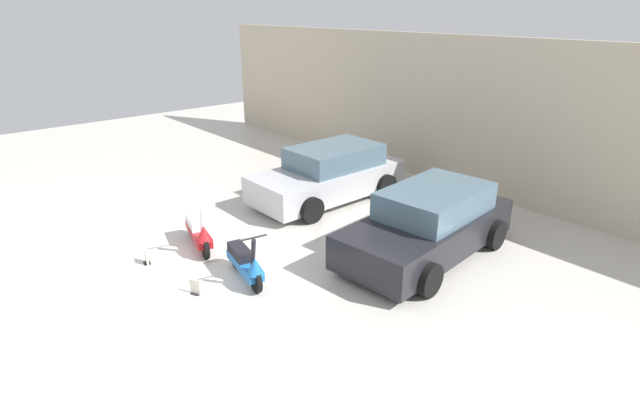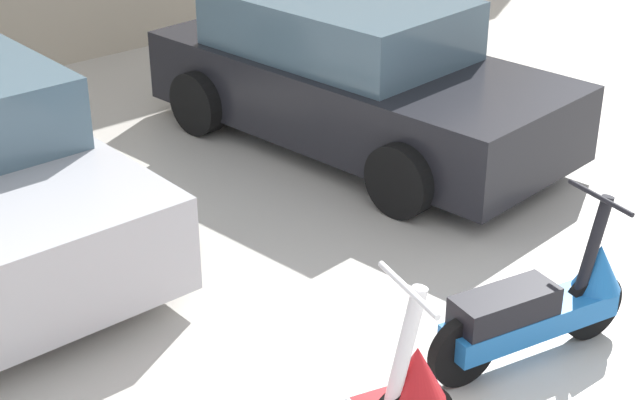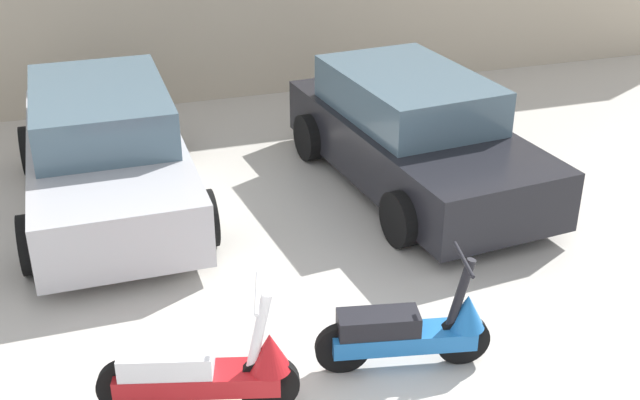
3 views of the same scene
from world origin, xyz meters
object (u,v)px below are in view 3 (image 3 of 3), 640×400
scooter_front_right (411,330)px  car_rear_center (413,134)px  scooter_front_left (207,370)px  car_rear_left (106,152)px

scooter_front_right → car_rear_center: 3.45m
scooter_front_left → car_rear_center: (3.02, 3.16, 0.25)m
scooter_front_left → car_rear_center: bearing=61.8°
scooter_front_left → car_rear_left: 3.73m
scooter_front_right → car_rear_left: car_rear_left is taller
scooter_front_left → car_rear_left: (-0.38, 3.70, 0.26)m
car_rear_center → scooter_front_left: bearing=-49.3°
scooter_front_left → car_rear_left: car_rear_left is taller
car_rear_left → car_rear_center: (3.40, -0.54, -0.00)m
scooter_front_left → scooter_front_right: bearing=16.0°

